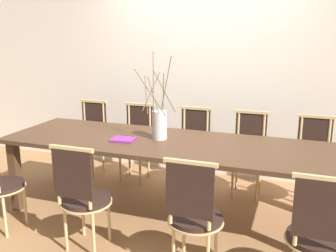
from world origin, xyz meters
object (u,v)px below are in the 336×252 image
(dining_table, at_px, (168,149))
(vase_centerpiece, at_px, (159,124))
(chair_near_center, at_px, (194,213))
(chair_far_center, at_px, (193,146))
(book_stack, at_px, (123,140))

(dining_table, distance_m, vase_centerpiece, 0.26)
(chair_near_center, relative_size, vase_centerpiece, 1.12)
(chair_far_center, distance_m, vase_centerpiece, 0.86)
(chair_far_center, bearing_deg, vase_centerpiece, 80.32)
(vase_centerpiece, bearing_deg, book_stack, -150.36)
(chair_near_center, xyz_separation_m, book_stack, (-0.90, 0.67, 0.29))
(chair_far_center, height_order, book_stack, chair_far_center)
(dining_table, distance_m, chair_near_center, 0.95)
(dining_table, bearing_deg, book_stack, -163.75)
(book_stack, bearing_deg, chair_near_center, -36.78)
(vase_centerpiece, distance_m, book_stack, 0.38)
(dining_table, bearing_deg, chair_near_center, -58.51)
(book_stack, bearing_deg, chair_far_center, 64.63)
(dining_table, height_order, book_stack, book_stack)
(chair_near_center, height_order, book_stack, chair_near_center)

